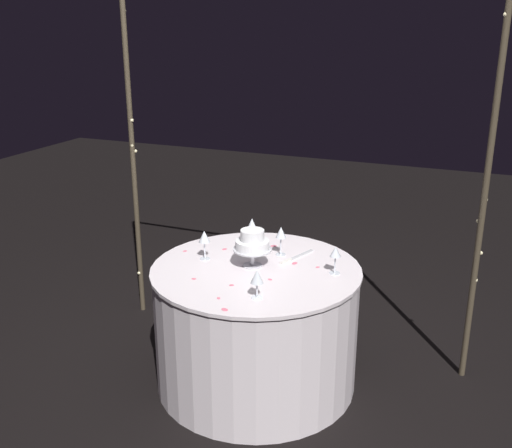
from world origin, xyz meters
name	(u,v)px	position (x,y,z in m)	size (l,w,h in m)	color
ground_plane	(256,380)	(0.00, 0.00, 0.00)	(12.00, 12.00, 0.00)	black
decorative_arch	(291,106)	(0.00, 0.54, 1.57)	(2.34, 0.06, 2.39)	#473D2D
main_table	(256,326)	(0.00, 0.00, 0.37)	(1.19, 1.19, 0.73)	white
tiered_cake	(252,243)	(-0.03, 0.02, 0.88)	(0.22, 0.22, 0.22)	silver
wine_glass_0	(335,253)	(0.43, 0.09, 0.85)	(0.06, 0.06, 0.16)	silver
wine_glass_1	(257,278)	(0.15, -0.35, 0.85)	(0.07, 0.07, 0.15)	silver
wine_glass_2	(252,225)	(-0.17, 0.35, 0.86)	(0.06, 0.06, 0.17)	silver
wine_glass_3	(281,234)	(0.06, 0.24, 0.87)	(0.06, 0.06, 0.18)	silver
wine_glass_4	(204,238)	(-0.33, 0.01, 0.87)	(0.07, 0.07, 0.17)	silver
cake_knife	(295,258)	(0.16, 0.22, 0.74)	(0.12, 0.28, 0.01)	silver
rose_petal_0	(270,279)	(0.13, -0.12, 0.74)	(0.03, 0.02, 0.00)	#EA6B84
rose_petal_1	(295,263)	(0.18, 0.14, 0.74)	(0.04, 0.03, 0.00)	#EA6B84
rose_petal_2	(219,298)	(-0.02, -0.43, 0.74)	(0.02, 0.02, 0.00)	#EA6B84
rose_petal_3	(185,251)	(-0.49, 0.07, 0.74)	(0.03, 0.02, 0.00)	#EA6B84
rose_petal_4	(194,279)	(-0.25, -0.27, 0.74)	(0.03, 0.02, 0.00)	#EA6B84
rose_petal_5	(232,285)	(-0.03, -0.27, 0.74)	(0.03, 0.02, 0.00)	#EA6B84
rose_petal_6	(273,246)	(-0.03, 0.36, 0.74)	(0.04, 0.03, 0.00)	#EA6B84
rose_petal_7	(245,248)	(-0.18, 0.26, 0.74)	(0.03, 0.02, 0.00)	#EA6B84
rose_petal_8	(225,310)	(0.06, -0.53, 0.74)	(0.04, 0.03, 0.00)	#EA6B84
rose_petal_9	(318,267)	(0.32, 0.14, 0.74)	(0.02, 0.02, 0.00)	#EA6B84
rose_petal_10	(225,249)	(-0.29, 0.19, 0.74)	(0.03, 0.02, 0.00)	#EA6B84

